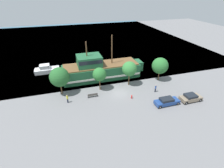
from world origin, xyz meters
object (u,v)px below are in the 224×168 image
Objects in this scene: pedestrian_walking_near at (67,99)px; fire_hydrant at (132,97)px; pirate_ship at (100,69)px; pedestrian_walking_far at (155,88)px; parked_car_curb_mid at (191,98)px; bench_promenade_east at (93,95)px; moored_boat_dockside at (47,69)px; parked_car_curb_front at (167,101)px.

fire_hydrant is at bearing -10.42° from pedestrian_walking_near.
pirate_ship reaches higher than pedestrian_walking_far.
bench_promenade_east is (-17.81, 6.79, -0.26)m from parked_car_curb_mid.
fire_hydrant is at bearing -47.48° from moored_boat_dockside.
parked_car_curb_mid is 23.59m from pedestrian_walking_near.
pedestrian_walking_near is (-22.74, 6.27, 0.16)m from parked_car_curb_mid.
moored_boat_dockside is at bearing 135.26° from parked_car_curb_front.
pedestrian_walking_near reaches higher than parked_car_curb_mid.
pirate_ship is at bearing 45.61° from pedestrian_walking_near.
fire_hydrant is 0.45× the size of pedestrian_walking_far.
pirate_ship reaches higher than parked_car_curb_mid.
pirate_ship is 12.16m from pedestrian_walking_near.
moored_boat_dockside reaches higher than parked_car_curb_mid.
parked_car_curb_mid is (26.80, -21.75, -0.08)m from moored_boat_dockside.
pirate_ship is at bearing 66.51° from bench_promenade_east.
parked_car_curb_mid is at bearing -39.07° from moored_boat_dockside.
pedestrian_walking_near reaches higher than bench_promenade_east.
parked_car_curb_mid is 6.90m from pedestrian_walking_far.
moored_boat_dockside is at bearing 121.00° from bench_promenade_east.
parked_car_curb_front is 14.32m from bench_promenade_east.
fire_hydrant is (3.74, -10.88, -1.74)m from pirate_ship.
moored_boat_dockside is at bearing 104.68° from pedestrian_walking_near.
pedestrian_walking_near reaches higher than parked_car_curb_front.
bench_promenade_east is at bearing -59.00° from moored_boat_dockside.
moored_boat_dockside is 1.47× the size of parked_car_curb_mid.
bench_promenade_east is at bearing 152.73° from parked_car_curb_front.
fire_hydrant is at bearing -20.85° from bench_promenade_east.
pirate_ship is 25.41× the size of fire_hydrant.
pirate_ship reaches higher than pedestrian_walking_near.
moored_boat_dockside is 7.90× the size of fire_hydrant.
pedestrian_walking_far is at bearing 87.04° from parked_car_curb_front.
parked_car_curb_front is at bearing -92.96° from pedestrian_walking_far.
parked_car_curb_mid is at bearing -20.88° from bench_promenade_east.
parked_car_curb_mid reaches higher than fire_hydrant.
moored_boat_dockside is (-12.51, 6.84, -1.36)m from pirate_ship.
moored_boat_dockside reaches higher than pedestrian_walking_near.
pirate_ship is 4.72× the size of parked_car_curb_mid.
parked_car_curb_mid reaches higher than bench_promenade_east.
bench_promenade_east reaches higher than fire_hydrant.
fire_hydrant is at bearing -71.05° from pirate_ship.
parked_car_curb_mid is at bearing -15.41° from pedestrian_walking_near.
pedestrian_walking_far is (17.90, -1.36, -0.01)m from pedestrian_walking_near.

